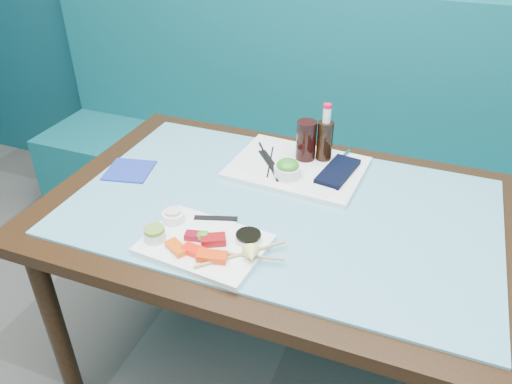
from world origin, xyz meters
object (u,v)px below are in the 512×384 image
(serving_tray, at_px, (297,168))
(cola_glass, at_px, (306,141))
(booth_bench, at_px, (337,178))
(cola_bottle_body, at_px, (325,143))
(blue_napkin, at_px, (129,170))
(sashimi_plate, at_px, (204,244))
(seaweed_bowl, at_px, (287,171))
(dining_table, at_px, (281,229))

(serving_tray, distance_m, cola_glass, 0.09)
(booth_bench, distance_m, cola_bottle_body, 0.72)
(booth_bench, xyz_separation_m, blue_napkin, (-0.53, -0.84, 0.39))
(sashimi_plate, bearing_deg, serving_tray, 82.50)
(cola_glass, distance_m, blue_napkin, 0.59)
(blue_napkin, bearing_deg, sashimi_plate, -33.10)
(booth_bench, distance_m, seaweed_bowl, 0.82)
(cola_glass, xyz_separation_m, cola_bottle_body, (0.06, 0.02, -0.01))
(dining_table, bearing_deg, cola_bottle_body, 80.27)
(seaweed_bowl, bearing_deg, sashimi_plate, -103.99)
(sashimi_plate, distance_m, cola_bottle_body, 0.58)
(booth_bench, xyz_separation_m, cola_glass, (-0.01, -0.57, 0.47))
(cola_bottle_body, distance_m, blue_napkin, 0.65)
(booth_bench, relative_size, cola_bottle_body, 20.04)
(dining_table, xyz_separation_m, blue_napkin, (-0.53, 0.00, 0.09))
(cola_bottle_body, bearing_deg, serving_tray, -132.24)
(blue_napkin, bearing_deg, cola_bottle_body, 26.05)
(seaweed_bowl, bearing_deg, booth_bench, 87.67)
(cola_glass, xyz_separation_m, blue_napkin, (-0.52, -0.26, -0.08))
(dining_table, bearing_deg, blue_napkin, 179.55)
(dining_table, relative_size, serving_tray, 3.33)
(cola_glass, bearing_deg, serving_tray, -100.30)
(booth_bench, bearing_deg, blue_napkin, -122.35)
(sashimi_plate, bearing_deg, cola_bottle_body, 77.57)
(dining_table, xyz_separation_m, serving_tray, (-0.02, 0.21, 0.10))
(dining_table, height_order, cola_glass, cola_glass)
(blue_napkin, bearing_deg, booth_bench, 57.65)
(sashimi_plate, height_order, seaweed_bowl, seaweed_bowl)
(sashimi_plate, bearing_deg, cola_glass, 82.78)
(seaweed_bowl, bearing_deg, cola_bottle_body, 62.55)
(serving_tray, distance_m, cola_bottle_body, 0.12)
(blue_napkin, bearing_deg, dining_table, -0.45)
(dining_table, height_order, serving_tray, serving_tray)
(seaweed_bowl, bearing_deg, blue_napkin, -165.11)
(dining_table, bearing_deg, serving_tray, 94.99)
(seaweed_bowl, bearing_deg, dining_table, -78.25)
(booth_bench, height_order, sashimi_plate, booth_bench)
(booth_bench, bearing_deg, cola_glass, -90.85)
(sashimi_plate, xyz_separation_m, blue_napkin, (-0.40, 0.26, -0.01))
(booth_bench, bearing_deg, serving_tray, -91.69)
(seaweed_bowl, distance_m, cola_bottle_body, 0.17)
(dining_table, height_order, seaweed_bowl, seaweed_bowl)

